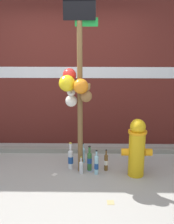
% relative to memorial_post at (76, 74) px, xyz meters
% --- Properties ---
extents(ground_plane, '(14.00, 14.00, 0.00)m').
position_rel_memorial_post_xyz_m(ground_plane, '(-0.17, -0.46, -1.52)').
color(ground_plane, '#9E9B93').
extents(building_wall, '(10.00, 0.21, 3.33)m').
position_rel_memorial_post_xyz_m(building_wall, '(-0.17, 1.25, 0.14)').
color(building_wall, '#561E19').
rests_on(building_wall, ground_plane).
extents(curb_strip, '(8.00, 0.12, 0.08)m').
position_rel_memorial_post_xyz_m(curb_strip, '(-0.17, 0.74, -1.48)').
color(curb_strip, gray).
rests_on(curb_strip, ground_plane).
extents(memorial_post, '(0.55, 0.43, 2.61)m').
position_rel_memorial_post_xyz_m(memorial_post, '(0.00, 0.00, 0.00)').
color(memorial_post, brown).
rests_on(memorial_post, ground_plane).
extents(fire_hydrant, '(0.46, 0.28, 0.89)m').
position_rel_memorial_post_xyz_m(fire_hydrant, '(0.89, -0.10, -1.07)').
color(fire_hydrant, gold).
rests_on(fire_hydrant, ground_plane).
extents(bottle_0, '(0.08, 0.08, 0.34)m').
position_rel_memorial_post_xyz_m(bottle_0, '(0.08, 0.33, -1.37)').
color(bottle_0, '#93CCE0').
rests_on(bottle_0, ground_plane).
extents(bottle_1, '(0.08, 0.08, 0.44)m').
position_rel_memorial_post_xyz_m(bottle_1, '(-0.10, 0.10, -1.35)').
color(bottle_1, silver).
rests_on(bottle_1, ground_plane).
extents(bottle_2, '(0.06, 0.06, 0.39)m').
position_rel_memorial_post_xyz_m(bottle_2, '(0.30, -0.09, -1.36)').
color(bottle_2, '#93CCE0').
rests_on(bottle_2, ground_plane).
extents(bottle_3, '(0.06, 0.06, 0.27)m').
position_rel_memorial_post_xyz_m(bottle_3, '(0.07, -0.07, -1.41)').
color(bottle_3, silver).
rests_on(bottle_3, ground_plane).
extents(bottle_4, '(0.06, 0.06, 0.35)m').
position_rel_memorial_post_xyz_m(bottle_4, '(0.45, 0.04, -1.38)').
color(bottle_4, brown).
rests_on(bottle_4, ground_plane).
extents(bottle_5, '(0.07, 0.07, 0.40)m').
position_rel_memorial_post_xyz_m(bottle_5, '(0.19, 0.04, -1.35)').
color(bottle_5, '#337038').
rests_on(bottle_5, ground_plane).
extents(litter_0, '(0.10, 0.11, 0.01)m').
position_rel_memorial_post_xyz_m(litter_0, '(-0.34, -0.12, -1.52)').
color(litter_0, silver).
rests_on(litter_0, ground_plane).
extents(litter_1, '(0.16, 0.17, 0.01)m').
position_rel_memorial_post_xyz_m(litter_1, '(0.22, 0.03, -1.52)').
color(litter_1, '#8C99B2').
rests_on(litter_1, ground_plane).
extents(litter_2, '(0.10, 0.11, 0.01)m').
position_rel_memorial_post_xyz_m(litter_2, '(0.47, -0.87, -1.52)').
color(litter_2, tan).
rests_on(litter_2, ground_plane).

